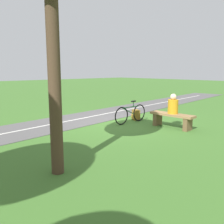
# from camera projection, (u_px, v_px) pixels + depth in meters

# --- Properties ---
(ground_plane) EXTENTS (80.00, 80.00, 0.00)m
(ground_plane) POSITION_uv_depth(u_px,v_px,m) (118.00, 122.00, 9.88)
(ground_plane) COLOR #3D6B28
(paved_path) EXTENTS (6.06, 36.05, 0.02)m
(paved_path) POSITION_uv_depth(u_px,v_px,m) (4.00, 134.00, 8.08)
(paved_path) COLOR #565454
(paved_path) RESTS_ON ground_plane
(path_centre_line) EXTENTS (3.38, 31.84, 0.00)m
(path_centre_line) POSITION_uv_depth(u_px,v_px,m) (4.00, 133.00, 8.08)
(path_centre_line) COLOR silver
(path_centre_line) RESTS_ON paved_path
(bench) EXTENTS (1.66, 0.49, 0.52)m
(bench) POSITION_uv_depth(u_px,v_px,m) (172.00, 118.00, 8.91)
(bench) COLOR #937047
(bench) RESTS_ON ground_plane
(person_seated) EXTENTS (0.37, 0.37, 0.71)m
(person_seated) POSITION_uv_depth(u_px,v_px,m) (173.00, 105.00, 8.82)
(person_seated) COLOR orange
(person_seated) RESTS_ON bench
(bicycle) EXTENTS (0.08, 1.71, 0.87)m
(bicycle) POSITION_uv_depth(u_px,v_px,m) (131.00, 114.00, 9.72)
(bicycle) COLOR black
(bicycle) RESTS_ON ground_plane
(backpack) EXTENTS (0.43, 0.38, 0.42)m
(backpack) POSITION_uv_depth(u_px,v_px,m) (136.00, 115.00, 10.34)
(backpack) COLOR olive
(backpack) RESTS_ON ground_plane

